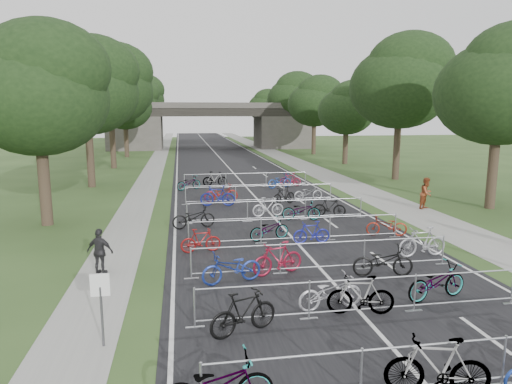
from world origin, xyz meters
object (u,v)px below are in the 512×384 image
at_px(pedestrian_b, 426,193).
at_px(pedestrian_c, 100,252).
at_px(bike_1, 437,367).
at_px(overpass_bridge, 211,126).
at_px(park_sign, 101,296).

xyz_separation_m(pedestrian_b, pedestrian_c, (-16.87, -8.29, -0.11)).
distance_m(bike_1, pedestrian_b, 18.95).
bearing_deg(overpass_bridge, bike_1, -90.00).
height_order(overpass_bridge, pedestrian_c, overpass_bridge).
height_order(park_sign, pedestrian_c, park_sign).
bearing_deg(park_sign, pedestrian_c, 99.60).
relative_size(pedestrian_b, pedestrian_c, 1.13).
height_order(park_sign, bike_1, park_sign).
relative_size(park_sign, pedestrian_b, 0.99).
bearing_deg(bike_1, pedestrian_c, -121.96).
relative_size(overpass_bridge, pedestrian_b, 16.89).
bearing_deg(overpass_bridge, pedestrian_b, -79.27).
relative_size(park_sign, bike_1, 0.89).
height_order(bike_1, pedestrian_b, pedestrian_b).
xyz_separation_m(overpass_bridge, pedestrian_b, (9.20, -48.55, -2.62)).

